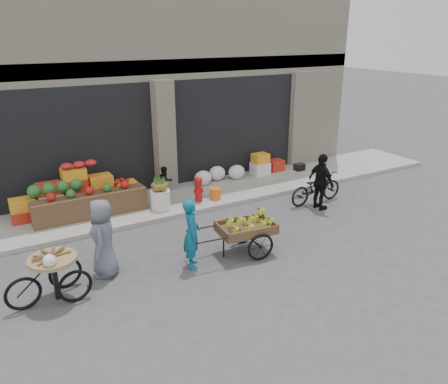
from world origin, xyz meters
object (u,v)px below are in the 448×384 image
banana_cart (244,227)px  vendor_grey (103,238)px  seated_person (165,183)px  vendor_woman (192,234)px  tricycle_cart (54,271)px  fire_hydrant (198,188)px  cyclist (321,182)px  bicycle (316,188)px  orange_bucket (215,193)px  pineapple_bin (160,199)px

banana_cart → vendor_grey: size_ratio=1.33×
seated_person → vendor_woman: (-0.92, -3.57, 0.15)m
vendor_woman → tricycle_cart: (-2.62, 0.16, -0.17)m
fire_hydrant → vendor_grey: 4.00m
tricycle_cart → cyclist: 7.02m
seated_person → bicycle: 4.19m
orange_bucket → vendor_woman: bearing=-126.4°
vendor_woman → bicycle: (4.53, 1.46, -0.28)m
orange_bucket → pineapple_bin: bearing=176.4°
seated_person → tricycle_cart: (-3.54, -3.41, -0.02)m
pineapple_bin → cyclist: bearing=-26.5°
banana_cart → vendor_grey: (-2.83, 0.61, 0.17)m
banana_cart → bicycle: bicycle is taller
bicycle → vendor_grey: bearing=97.5°
pineapple_bin → orange_bucket: 1.61m
orange_bucket → vendor_grey: size_ratio=0.20×
banana_cart → cyclist: size_ratio=1.37×
cyclist → vendor_woman: bearing=103.0°
vendor_grey → cyclist: vendor_grey is taller
vendor_grey → vendor_woman: bearing=94.1°
orange_bucket → banana_cart: size_ratio=0.15×
pineapple_bin → tricycle_cart: 4.22m
vendor_woman → fire_hydrant: bearing=-6.0°
pineapple_bin → vendor_woman: (-0.52, -2.97, 0.36)m
seated_person → tricycle_cart: bearing=-146.1°
seated_person → banana_cart: 3.62m
banana_cart → vendor_grey: bearing=173.9°
tricycle_cart → cyclist: size_ratio=0.94×
orange_bucket → seated_person: size_ratio=0.34×
vendor_grey → cyclist: bearing=118.3°
vendor_woman → bicycle: vendor_woman is taller
fire_hydrant → banana_cart: (-0.40, -2.96, 0.11)m
vendor_woman → cyclist: bearing=-53.2°
fire_hydrant → tricycle_cart: size_ratio=0.49×
tricycle_cart → fire_hydrant: bearing=27.2°
seated_person → vendor_grey: (-2.53, -3.00, 0.20)m
vendor_grey → pineapple_bin: bearing=161.9°
fire_hydrant → tricycle_cart: (-4.24, -2.76, 0.06)m
tricycle_cart → cyclist: cyclist is taller
bicycle → cyclist: 0.55m
bicycle → fire_hydrant: bearing=62.8°
tricycle_cart → vendor_woman: bearing=-9.3°
tricycle_cart → cyclist: (6.96, 0.90, 0.20)m
fire_hydrant → seated_person: 0.96m
pineapple_bin → orange_bucket: (1.60, -0.10, -0.10)m
pineapple_bin → seated_person: size_ratio=0.56×
fire_hydrant → cyclist: (2.72, -1.86, 0.26)m
pineapple_bin → orange_bucket: pineapple_bin is taller
pineapple_bin → bicycle: bearing=-20.6°
pineapple_bin → vendor_grey: 3.23m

